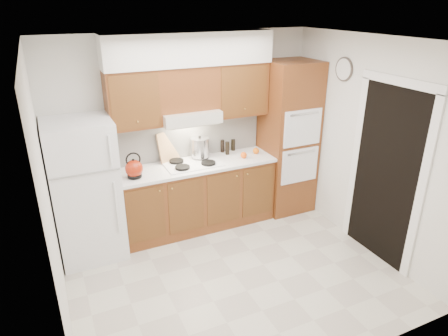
{
  "coord_description": "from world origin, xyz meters",
  "views": [
    {
      "loc": [
        -1.7,
        -3.41,
        2.94
      ],
      "look_at": [
        0.09,
        0.45,
        1.15
      ],
      "focal_mm": 32.0,
      "sensor_mm": 36.0,
      "label": 1
    }
  ],
  "objects_px": {
    "fridge": "(86,191)",
    "oven_cabinet": "(288,138)",
    "stock_pot": "(200,147)",
    "kettle": "(134,169)"
  },
  "relations": [
    {
      "from": "stock_pot",
      "to": "kettle",
      "type": "bearing_deg",
      "value": -164.55
    },
    {
      "from": "oven_cabinet",
      "to": "fridge",
      "type": "bearing_deg",
      "value": -179.3
    },
    {
      "from": "oven_cabinet",
      "to": "stock_pot",
      "type": "relative_size",
      "value": 8.56
    },
    {
      "from": "fridge",
      "to": "kettle",
      "type": "xyz_separation_m",
      "value": [
        0.58,
        -0.05,
        0.2
      ]
    },
    {
      "from": "fridge",
      "to": "kettle",
      "type": "height_order",
      "value": "fridge"
    },
    {
      "from": "fridge",
      "to": "oven_cabinet",
      "type": "distance_m",
      "value": 2.86
    },
    {
      "from": "fridge",
      "to": "stock_pot",
      "type": "height_order",
      "value": "fridge"
    },
    {
      "from": "fridge",
      "to": "oven_cabinet",
      "type": "relative_size",
      "value": 0.78
    },
    {
      "from": "kettle",
      "to": "stock_pot",
      "type": "relative_size",
      "value": 0.85
    },
    {
      "from": "oven_cabinet",
      "to": "kettle",
      "type": "distance_m",
      "value": 2.27
    }
  ]
}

